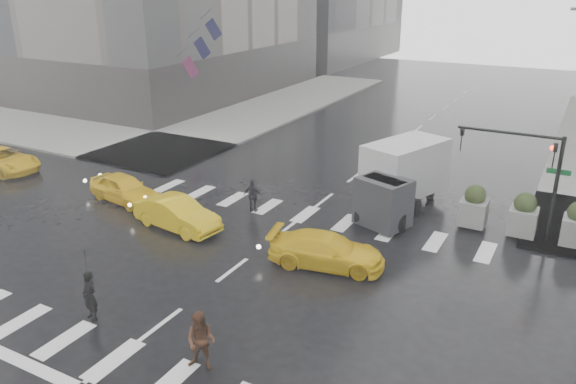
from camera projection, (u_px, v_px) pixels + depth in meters
The scene contains 16 objects.
ground at pixel (232, 270), 20.81m from camera, with size 120.00×120.00×0.00m, color black.
sidewalk_nw at pixel (150, 116), 43.86m from camera, with size 35.00×35.00×0.15m, color slate.
road_markings at pixel (232, 270), 20.80m from camera, with size 18.00×48.00×0.01m, color silver, non-canonical shape.
traffic_signal_pole at pixel (532, 165), 22.22m from camera, with size 4.45×0.42×4.50m.
planter_west at pixel (474, 206), 24.07m from camera, with size 1.10×1.10×1.80m.
planter_mid at pixel (524, 215), 23.17m from camera, with size 1.10×1.10×1.80m.
flag_cluster at pixel (199, 45), 40.74m from camera, with size 2.87×3.06×4.69m.
pedestrian_black at pixel (87, 274), 17.26m from camera, with size 1.12×1.14×2.43m.
pedestrian_brown at pixel (201, 341), 15.27m from camera, with size 0.85×0.66×1.75m, color #4D2C1B.
pedestrian_far_a at pixel (253, 196), 25.80m from camera, with size 0.91×0.56×1.56m, color black.
pedestrian_far_b at pixel (409, 190), 26.16m from camera, with size 1.17×0.65×1.81m, color black.
taxi_front at pixel (124, 188), 27.04m from camera, with size 1.58×3.93×1.34m, color yellow.
taxi_mid at pixel (177, 214), 24.06m from camera, with size 1.43×4.11×1.35m, color yellow.
taxi_rear at pixel (327, 250), 20.92m from camera, with size 1.77×3.84×1.26m, color yellow.
taxi_far at pixel (1, 160), 31.33m from camera, with size 2.18×4.19×1.32m, color yellow.
box_truck at pixel (399, 177), 25.67m from camera, with size 2.18×5.82×3.09m.
Camera 1 is at (10.62, -15.20, 10.09)m, focal length 35.00 mm.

